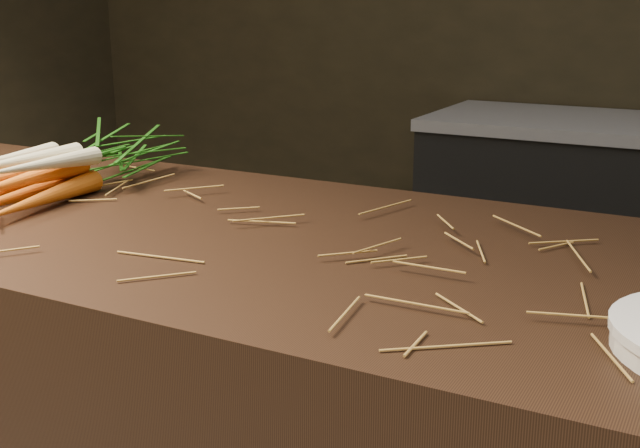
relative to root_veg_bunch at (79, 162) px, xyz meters
The scene contains 2 objects.
straw_bedding 0.67m from the root_veg_bunch, ahead, with size 1.40×0.60×0.02m, color olive, non-canonical shape.
root_veg_bunch is the anchor object (origin of this frame).
Camera 1 is at (0.39, -0.67, 1.23)m, focal length 45.00 mm.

